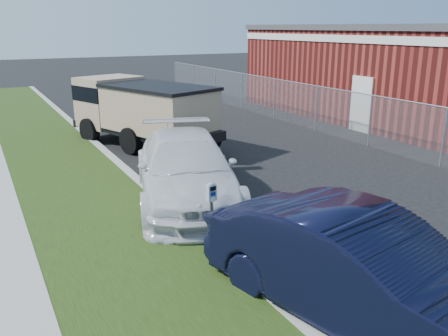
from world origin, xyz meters
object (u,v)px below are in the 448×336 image
parking_meter (211,201)px  dump_truck (140,109)px  white_wagon (185,168)px  navy_sedan (360,270)px

parking_meter → dump_truck: size_ratio=0.21×
parking_meter → white_wagon: (0.76, 2.97, -0.27)m
navy_sedan → dump_truck: bearing=73.4°
navy_sedan → dump_truck: dump_truck is taller
dump_truck → parking_meter: bearing=-120.6°
navy_sedan → parking_meter: bearing=95.6°
white_wagon → dump_truck: (0.86, 5.90, 0.49)m
white_wagon → dump_truck: 5.98m
parking_meter → navy_sedan: navy_sedan is taller
white_wagon → navy_sedan: (0.19, -5.74, 0.01)m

